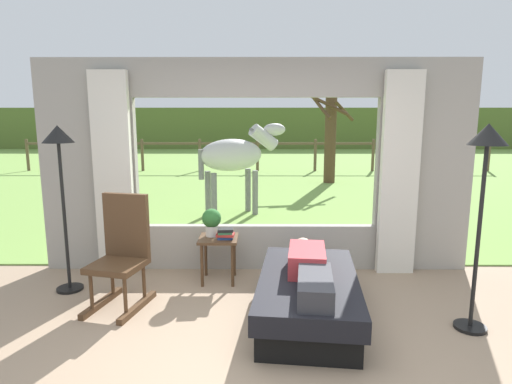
{
  "coord_description": "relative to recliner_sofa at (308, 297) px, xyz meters",
  "views": [
    {
      "loc": [
        0.02,
        -2.85,
        1.87
      ],
      "look_at": [
        0.0,
        1.8,
        1.05
      ],
      "focal_mm": 29.79,
      "sensor_mm": 36.0,
      "label": 1
    }
  ],
  "objects": [
    {
      "name": "floor_lamp_right",
      "position": [
        1.44,
        -0.18,
        1.25
      ],
      "size": [
        0.32,
        0.32,
        1.82
      ],
      "color": "black",
      "rests_on": "ground_plane"
    },
    {
      "name": "outdoor_pasture_lawn",
      "position": [
        -0.49,
        12.28,
        -0.21
      ],
      "size": [
        36.0,
        21.68,
        0.02
      ],
      "primitive_type": "cube",
      "color": "#759E47",
      "rests_on": "ground_plane"
    },
    {
      "name": "book_stack",
      "position": [
        -0.84,
        0.87,
        0.36
      ],
      "size": [
        0.21,
        0.16,
        0.12
      ],
      "color": "#23478C",
      "rests_on": "side_table"
    },
    {
      "name": "potted_plant",
      "position": [
        -1.0,
        1.0,
        0.48
      ],
      "size": [
        0.22,
        0.22,
        0.32
      ],
      "color": "silver",
      "rests_on": "side_table"
    },
    {
      "name": "distant_hill_ridge",
      "position": [
        -0.49,
        22.12,
        0.98
      ],
      "size": [
        36.0,
        2.0,
        2.4
      ],
      "primitive_type": "cube",
      "color": "#556A2E",
      "rests_on": "ground_plane"
    },
    {
      "name": "pasture_tree",
      "position": [
        1.56,
        8.29,
        1.22
      ],
      "size": [
        1.46,
        1.11,
        2.75
      ],
      "color": "#4C3823",
      "rests_on": "outdoor_pasture_lawn"
    },
    {
      "name": "floor_lamp_left",
      "position": [
        -2.53,
        0.66,
        1.23
      ],
      "size": [
        0.32,
        0.32,
        1.79
      ],
      "color": "black",
      "rests_on": "ground_plane"
    },
    {
      "name": "reclining_person",
      "position": [
        -0.0,
        -0.05,
        0.3
      ],
      "size": [
        0.4,
        1.44,
        0.22
      ],
      "rotation": [
        0.0,
        0.0,
        -0.11
      ],
      "color": "#B23338",
      "rests_on": "recliner_sofa"
    },
    {
      "name": "side_table",
      "position": [
        -0.92,
        0.94,
        0.21
      ],
      "size": [
        0.44,
        0.44,
        0.52
      ],
      "color": "#4C331E",
      "rests_on": "ground_plane"
    },
    {
      "name": "ground_plane",
      "position": [
        -0.49,
        -0.88,
        -0.22
      ],
      "size": [
        12.0,
        12.0,
        0.0
      ],
      "primitive_type": "plane",
      "color": "gray"
    },
    {
      "name": "back_wall_with_window",
      "position": [
        -0.49,
        1.38,
        1.03
      ],
      "size": [
        5.2,
        0.12,
        2.55
      ],
      "color": "#9E998E",
      "rests_on": "ground_plane"
    },
    {
      "name": "rocking_chair",
      "position": [
        -1.82,
        0.32,
        0.33
      ],
      "size": [
        0.6,
        0.77,
        1.12
      ],
      "rotation": [
        0.0,
        0.0,
        -0.23
      ],
      "color": "#4C331E",
      "rests_on": "ground_plane"
    },
    {
      "name": "horse",
      "position": [
        -0.9,
        4.26,
        0.94
      ],
      "size": [
        1.76,
        1.14,
        1.73
      ],
      "rotation": [
        0.0,
        0.0,
        -1.1
      ],
      "color": "#B2B2AD",
      "rests_on": "outdoor_pasture_lawn"
    },
    {
      "name": "curtain_panel_right",
      "position": [
        1.2,
        1.24,
        0.98
      ],
      "size": [
        0.44,
        0.1,
        2.4
      ],
      "primitive_type": "cube",
      "color": "silver",
      "rests_on": "ground_plane"
    },
    {
      "name": "pasture_fence_line",
      "position": [
        -0.49,
        10.96,
        0.53
      ],
      "size": [
        16.1,
        0.1,
        1.1
      ],
      "color": "brown",
      "rests_on": "outdoor_pasture_lawn"
    },
    {
      "name": "curtain_panel_left",
      "position": [
        -2.18,
        1.24,
        0.98
      ],
      "size": [
        0.44,
        0.1,
        2.4
      ],
      "primitive_type": "cube",
      "color": "silver",
      "rests_on": "ground_plane"
    },
    {
      "name": "recliner_sofa",
      "position": [
        0.0,
        0.0,
        0.0
      ],
      "size": [
        1.08,
        1.79,
        0.42
      ],
      "rotation": [
        0.0,
        0.0,
        -0.11
      ],
      "color": "black",
      "rests_on": "ground_plane"
    }
  ]
}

